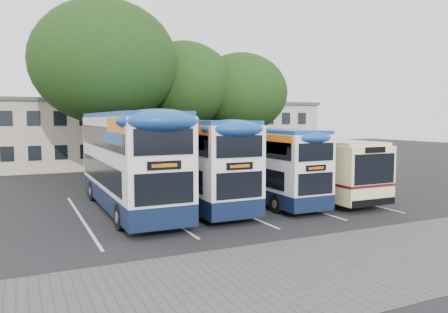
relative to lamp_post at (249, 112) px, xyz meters
The scene contains 12 objects.
ground 21.46m from the lamp_post, 106.72° to the right, with size 120.00×120.00×0.00m, color black.
paving_strip 26.71m from the lamp_post, 107.76° to the right, with size 40.00×6.00×0.01m, color #595654.
bay_lines 18.57m from the lamp_post, 123.08° to the right, with size 14.12×11.00×0.01m.
depot_building 9.43m from the lamp_post, 130.53° to the left, with size 32.40×8.40×6.20m.
lamp_post is the anchor object (origin of this frame).
tree_left 14.40m from the lamp_post, 164.63° to the right, with size 10.15×10.15×12.69m.
tree_mid 7.65m from the lamp_post, 164.06° to the right, with size 7.98×7.98×10.60m.
tree_right 3.57m from the lamp_post, 131.07° to the right, with size 7.79×7.79×9.96m.
bus_dd_left 20.28m from the lamp_post, 135.53° to the right, with size 2.77×11.41×4.76m.
bus_dd_mid 18.17m from the lamp_post, 127.95° to the right, with size 2.55×10.53×4.39m.
bus_dd_right 16.65m from the lamp_post, 116.10° to the right, with size 2.28×9.42×3.92m.
bus_single 15.01m from the lamp_post, 105.89° to the right, with size 2.83×11.11×3.32m.
Camera 1 is at (-13.20, -15.21, 4.46)m, focal length 35.00 mm.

